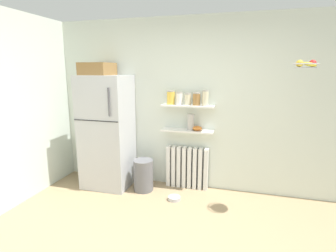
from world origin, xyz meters
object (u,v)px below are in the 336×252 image
Objects in this scene: storage_jar_0 at (171,98)px; storage_jar_3 at (196,99)px; storage_jar_2 at (188,99)px; storage_jar_1 at (179,98)px; shelf_bowl at (197,128)px; pet_food_bowl at (174,198)px; hanging_fruit_basket at (306,64)px; storage_jar_4 at (205,98)px; radiator at (187,167)px; refrigerator at (107,129)px; trash_bin at (143,175)px; vase at (191,122)px.

storage_jar_0 reaches higher than storage_jar_3.
storage_jar_3 reaches higher than storage_jar_2.
storage_jar_1 reaches higher than storage_jar_2.
storage_jar_0 is at bearing 180.00° from storage_jar_1.
shelf_bowl reaches higher than pet_food_bowl.
shelf_bowl is at bearing 159.69° from hanging_fruit_basket.
storage_jar_0 is at bearing 180.00° from shelf_bowl.
storage_jar_4 is (0.26, -0.00, 0.02)m from storage_jar_2.
storage_jar_4 is 1.53× the size of shelf_bowl.
storage_jar_4 reaches higher than storage_jar_1.
radiator is 1.10m from storage_jar_1.
refrigerator is 2.87m from hanging_fruit_basket.
refrigerator reaches higher than storage_jar_3.
storage_jar_2 is 0.78× the size of storage_jar_4.
hanging_fruit_basket reaches higher than storage_jar_1.
hanging_fruit_basket is at bearing -20.31° from shelf_bowl.
storage_jar_0 is (-0.26, -0.03, 1.10)m from radiator.
refrigerator is 1.48m from pet_food_bowl.
trash_bin is at bearing -155.14° from radiator.
hanging_fruit_basket reaches higher than pet_food_bowl.
vase is at bearing 8.85° from refrigerator.
vase is at bearing 72.42° from pet_food_bowl.
radiator is 2.37× the size of hanging_fruit_basket.
radiator is 3.47× the size of storage_jar_1.
storage_jar_1 is 1.07× the size of storage_jar_2.
storage_jar_2 reaches higher than radiator.
trash_bin is at bearing -157.45° from storage_jar_2.
shelf_bowl is at bearing 0.00° from storage_jar_1.
storage_jar_2 is at bearing 180.00° from shelf_bowl.
refrigerator is 7.91× the size of vase.
storage_jar_2 is at bearing 180.00° from storage_jar_4.
refrigerator is 1.47m from storage_jar_3.
trash_bin is at bearing -5.31° from refrigerator.
refrigerator is 0.92m from trash_bin.
storage_jar_1 is at bearing 163.09° from hanging_fruit_basket.
storage_jar_0 reaches higher than storage_jar_1.
storage_jar_3 is at bearing -180.00° from shelf_bowl.
vase is (0.31, 0.00, -0.36)m from storage_jar_0.
refrigerator is at bearing -171.65° from storage_jar_3.
radiator reaches higher than trash_bin.
storage_jar_0 is 1.18× the size of storage_jar_2.
hanging_fruit_basket reaches higher than shelf_bowl.
shelf_bowl is at bearing 0.00° from storage_jar_0.
shelf_bowl is at bearing 18.50° from trash_bin.
storage_jar_4 is 0.46× the size of trash_bin.
storage_jar_4 is at bearing 0.00° from storage_jar_0.
shelf_bowl is at bearing -0.00° from storage_jar_2.
trash_bin is at bearing -144.67° from storage_jar_0.
radiator is 3.67× the size of pet_food_bowl.
storage_jar_4 is (0.13, 0.00, 0.02)m from storage_jar_3.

